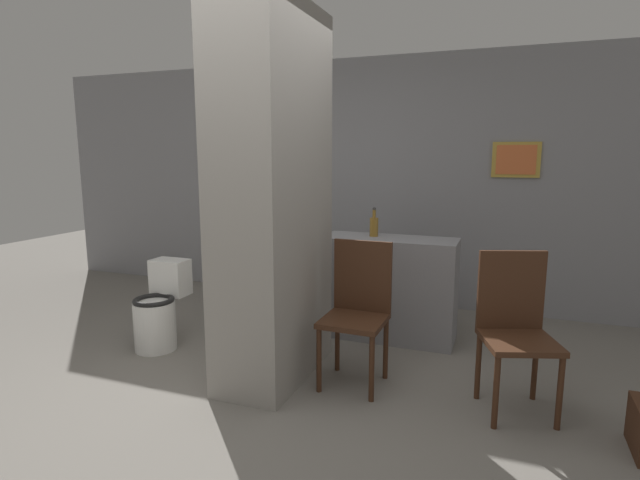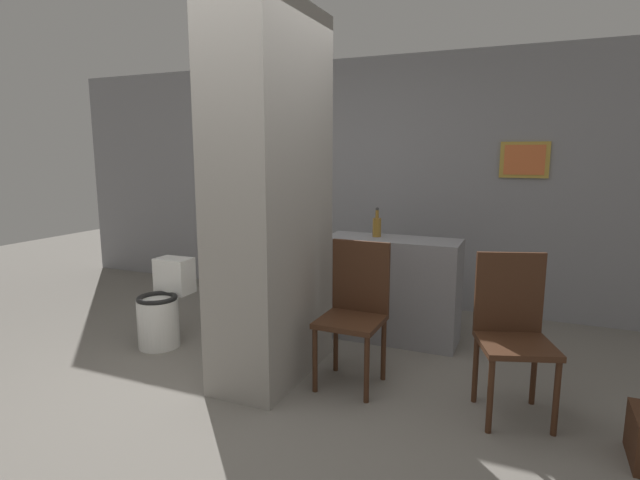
{
  "view_description": "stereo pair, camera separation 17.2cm",
  "coord_description": "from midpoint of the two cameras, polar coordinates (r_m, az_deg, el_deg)",
  "views": [
    {
      "loc": [
        1.45,
        -2.62,
        1.61
      ],
      "look_at": [
        0.11,
        0.92,
        0.95
      ],
      "focal_mm": 28.0,
      "sensor_mm": 36.0,
      "label": 1
    },
    {
      "loc": [
        1.61,
        -2.56,
        1.61
      ],
      "look_at": [
        0.11,
        0.92,
        0.95
      ],
      "focal_mm": 28.0,
      "sensor_mm": 36.0,
      "label": 2
    }
  ],
  "objects": [
    {
      "name": "chair_near_pillar",
      "position": [
        3.54,
        5.41,
        -7.62
      ],
      "size": [
        0.43,
        0.43,
        1.0
      ],
      "rotation": [
        0.0,
        0.0,
        -0.02
      ],
      "color": "#422616",
      "rests_on": "ground_plane"
    },
    {
      "name": "bicycle",
      "position": [
        4.74,
        -2.85,
        -5.75
      ],
      "size": [
        1.72,
        0.42,
        0.69
      ],
      "color": "black",
      "rests_on": "ground_plane"
    },
    {
      "name": "toilet",
      "position": [
        4.44,
        -16.48,
        -7.52
      ],
      "size": [
        0.34,
        0.5,
        0.72
      ],
      "color": "white",
      "rests_on": "ground_plane"
    },
    {
      "name": "bottle_tall",
      "position": [
        4.37,
        7.64,
        1.59
      ],
      "size": [
        0.07,
        0.07,
        0.26
      ],
      "color": "olive",
      "rests_on": "counter_shelf"
    },
    {
      "name": "wall_back",
      "position": [
        5.45,
        6.98,
        6.56
      ],
      "size": [
        8.0,
        0.09,
        2.6
      ],
      "color": "gray",
      "rests_on": "ground_plane"
    },
    {
      "name": "chair_by_doorway",
      "position": [
        3.37,
        22.54,
        -9.25
      ],
      "size": [
        0.54,
        0.54,
        1.0
      ],
      "rotation": [
        0.0,
        0.0,
        0.33
      ],
      "color": "#422616",
      "rests_on": "ground_plane"
    },
    {
      "name": "counter_shelf",
      "position": [
        4.41,
        9.24,
        -5.54
      ],
      "size": [
        1.15,
        0.44,
        0.89
      ],
      "color": "gray",
      "rests_on": "ground_plane"
    },
    {
      "name": "ground_plane",
      "position": [
        3.41,
        -6.78,
        -18.36
      ],
      "size": [
        14.0,
        14.0,
        0.0
      ],
      "primitive_type": "plane",
      "color": "slate"
    },
    {
      "name": "pillar_center",
      "position": [
        3.52,
        -4.2,
        4.82
      ],
      "size": [
        0.54,
        1.05,
        2.6
      ],
      "color": "gray",
      "rests_on": "ground_plane"
    }
  ]
}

